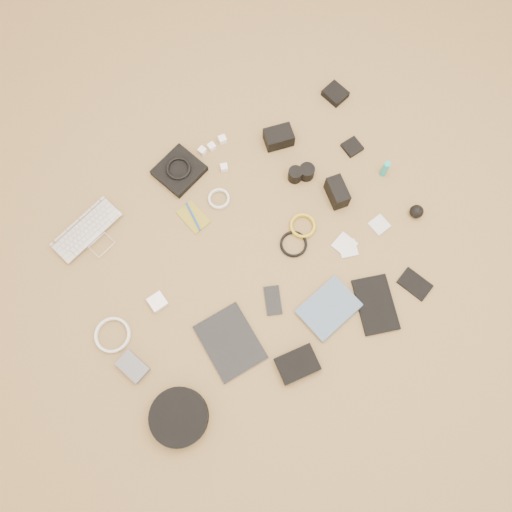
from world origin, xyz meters
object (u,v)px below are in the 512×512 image
dslr_camera (279,137)px  paperback (343,324)px  laptop (94,237)px  phone (273,300)px  headphone_case (179,417)px  tablet (230,342)px

dslr_camera → paperback: 0.84m
laptop → paperback: (0.70, -0.81, -0.00)m
phone → headphone_case: (-0.52, -0.21, 0.03)m
tablet → laptop: bearing=112.3°
tablet → phone: 0.23m
headphone_case → paperback: (0.71, -0.01, -0.02)m
dslr_camera → tablet: bearing=-119.5°
tablet → headphone_case: size_ratio=1.17×
phone → paperback: (0.19, -0.22, 0.01)m
tablet → paperback: size_ratio=1.15×
dslr_camera → headphone_case: dslr_camera is taller
dslr_camera → laptop: bearing=-166.5°
dslr_camera → phone: dslr_camera is taller
paperback → tablet: bearing=57.5°
dslr_camera → headphone_case: size_ratio=0.56×
laptop → phone: size_ratio=2.54×
headphone_case → paperback: headphone_case is taller
phone → laptop: bearing=153.0°
phone → paperback: size_ratio=0.53×
dslr_camera → phone: 0.71m
dslr_camera → headphone_case: (-0.90, -0.81, -0.00)m
laptop → headphone_case: headphone_case is taller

